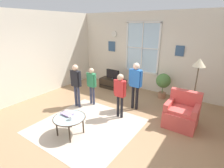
# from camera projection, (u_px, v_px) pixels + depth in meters

# --- Properties ---
(ground_plane) EXTENTS (6.51, 6.57, 0.02)m
(ground_plane) POSITION_uv_depth(u_px,v_px,m) (98.00, 123.00, 4.51)
(ground_plane) COLOR #9E7A56
(back_wall) EXTENTS (5.91, 0.17, 2.91)m
(back_wall) POSITION_uv_depth(u_px,v_px,m) (148.00, 52.00, 6.39)
(back_wall) COLOR beige
(back_wall) RESTS_ON ground_plane
(side_wall_left) EXTENTS (0.12, 5.97, 2.91)m
(side_wall_left) POSITION_uv_depth(u_px,v_px,m) (26.00, 57.00, 5.62)
(side_wall_left) COLOR beige
(side_wall_left) RESTS_ON ground_plane
(area_rug) EXTENTS (2.40, 2.36, 0.01)m
(area_rug) POSITION_uv_depth(u_px,v_px,m) (87.00, 126.00, 4.38)
(area_rug) COLOR #C6B29E
(area_rug) RESTS_ON ground_plane
(tv_stand) EXTENTS (1.06, 0.44, 0.40)m
(tv_stand) POSITION_uv_depth(u_px,v_px,m) (113.00, 84.00, 6.86)
(tv_stand) COLOR #2D2319
(tv_stand) RESTS_ON ground_plane
(television) EXTENTS (0.58, 0.08, 0.39)m
(television) POSITION_uv_depth(u_px,v_px,m) (113.00, 74.00, 6.73)
(television) COLOR #4C4C4C
(television) RESTS_ON tv_stand
(armchair) EXTENTS (0.76, 0.74, 0.87)m
(armchair) POSITION_uv_depth(u_px,v_px,m) (182.00, 114.00, 4.33)
(armchair) COLOR #D14C47
(armchair) RESTS_ON ground_plane
(coffee_table) EXTENTS (0.75, 0.75, 0.46)m
(coffee_table) POSITION_uv_depth(u_px,v_px,m) (69.00, 118.00, 3.91)
(coffee_table) COLOR #99B2B7
(coffee_table) RESTS_ON ground_plane
(book_stack) EXTENTS (0.27, 0.18, 0.04)m
(book_stack) POSITION_uv_depth(u_px,v_px,m) (67.00, 114.00, 4.00)
(book_stack) COLOR #835762
(book_stack) RESTS_ON coffee_table
(cup) EXTENTS (0.08, 0.08, 0.10)m
(cup) POSITION_uv_depth(u_px,v_px,m) (71.00, 118.00, 3.78)
(cup) COLOR white
(cup) RESTS_ON coffee_table
(remote_near_books) EXTENTS (0.08, 0.15, 0.02)m
(remote_near_books) POSITION_uv_depth(u_px,v_px,m) (70.00, 116.00, 3.95)
(remote_near_books) COLOR black
(remote_near_books) RESTS_ON coffee_table
(person_blue_shirt) EXTENTS (0.43, 0.20, 1.44)m
(person_blue_shirt) POSITION_uv_depth(u_px,v_px,m) (136.00, 81.00, 4.98)
(person_blue_shirt) COLOR black
(person_blue_shirt) RESTS_ON ground_plane
(person_green_shirt) EXTENTS (0.36, 0.16, 1.21)m
(person_green_shirt) POSITION_uv_depth(u_px,v_px,m) (92.00, 82.00, 5.33)
(person_green_shirt) COLOR #333851
(person_green_shirt) RESTS_ON ground_plane
(person_red_shirt) EXTENTS (0.38, 0.17, 1.25)m
(person_red_shirt) POSITION_uv_depth(u_px,v_px,m) (120.00, 91.00, 4.54)
(person_red_shirt) COLOR black
(person_red_shirt) RESTS_ON ground_plane
(person_black_shirt) EXTENTS (0.41, 0.19, 1.35)m
(person_black_shirt) POSITION_uv_depth(u_px,v_px,m) (76.00, 81.00, 5.14)
(person_black_shirt) COLOR #333851
(person_black_shirt) RESTS_ON ground_plane
(potted_plant_by_window) EXTENTS (0.49, 0.49, 0.89)m
(potted_plant_by_window) POSITION_uv_depth(u_px,v_px,m) (163.00, 82.00, 5.85)
(potted_plant_by_window) COLOR #9E6B4C
(potted_plant_by_window) RESTS_ON ground_plane
(floor_lamp) EXTENTS (0.32, 0.32, 1.65)m
(floor_lamp) POSITION_uv_depth(u_px,v_px,m) (198.00, 69.00, 4.41)
(floor_lamp) COLOR black
(floor_lamp) RESTS_ON ground_plane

